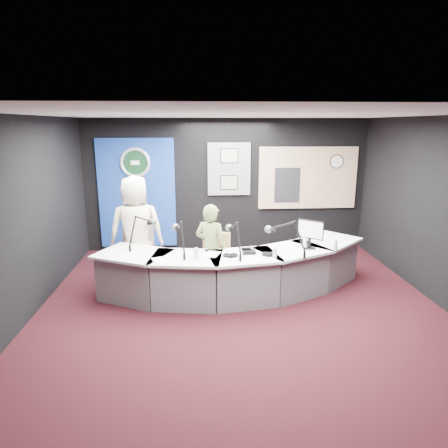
{
  "coord_description": "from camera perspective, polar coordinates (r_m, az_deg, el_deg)",
  "views": [
    {
      "loc": [
        -0.61,
        -5.45,
        2.67
      ],
      "look_at": [
        -0.2,
        0.8,
        1.1
      ],
      "focal_mm": 32.0,
      "sensor_mm": 36.0,
      "label": 1
    }
  ],
  "objects": [
    {
      "name": "ground",
      "position": [
        6.1,
        2.42,
        -11.89
      ],
      "size": [
        6.0,
        6.0,
        0.0
      ],
      "primitive_type": "plane",
      "color": "black",
      "rests_on": "ground"
    },
    {
      "name": "ceiling",
      "position": [
        5.49,
        2.73,
        15.41
      ],
      "size": [
        6.0,
        6.0,
        0.02
      ],
      "primitive_type": "cube",
      "color": "silver",
      "rests_on": "ground"
    },
    {
      "name": "wall_back",
      "position": [
        8.57,
        0.37,
        5.54
      ],
      "size": [
        6.0,
        0.02,
        2.8
      ],
      "primitive_type": "cube",
      "color": "black",
      "rests_on": "ground"
    },
    {
      "name": "wall_front",
      "position": [
        2.83,
        9.35,
        -12.79
      ],
      "size": [
        6.0,
        0.02,
        2.8
      ],
      "primitive_type": "cube",
      "color": "black",
      "rests_on": "ground"
    },
    {
      "name": "wall_left",
      "position": [
        6.09,
        -26.76,
        0.5
      ],
      "size": [
        0.02,
        6.0,
        2.8
      ],
      "primitive_type": "cube",
      "color": "black",
      "rests_on": "ground"
    },
    {
      "name": "wall_right",
      "position": [
        6.66,
        29.16,
        1.27
      ],
      "size": [
        0.02,
        6.0,
        2.8
      ],
      "primitive_type": "cube",
      "color": "black",
      "rests_on": "ground"
    },
    {
      "name": "broadcast_desk",
      "position": [
        6.45,
        1.48,
        -6.78
      ],
      "size": [
        4.5,
        1.9,
        0.75
      ],
      "primitive_type": null,
      "color": "silver",
      "rests_on": "ground"
    },
    {
      "name": "backdrop_panel",
      "position": [
        8.64,
        -12.32,
        4.28
      ],
      "size": [
        1.6,
        0.05,
        2.3
      ],
      "primitive_type": "cube",
      "color": "navy",
      "rests_on": "wall_back"
    },
    {
      "name": "agency_seal",
      "position": [
        8.52,
        -12.59,
        8.54
      ],
      "size": [
        0.63,
        0.07,
        0.63
      ],
      "primitive_type": "torus",
      "rotation": [
        1.57,
        0.0,
        0.0
      ],
      "color": "silver",
      "rests_on": "backdrop_panel"
    },
    {
      "name": "seal_center",
      "position": [
        8.52,
        -12.58,
        8.54
      ],
      "size": [
        0.48,
        0.01,
        0.48
      ],
      "primitive_type": "cylinder",
      "rotation": [
        1.57,
        0.0,
        0.0
      ],
      "color": "black",
      "rests_on": "backdrop_panel"
    },
    {
      "name": "pinboard",
      "position": [
        8.5,
        0.73,
        7.84
      ],
      "size": [
        0.9,
        0.04,
        1.1
      ],
      "primitive_type": "cube",
      "color": "slate",
      "rests_on": "wall_back"
    },
    {
      "name": "framed_photo_upper",
      "position": [
        8.44,
        0.75,
        9.71
      ],
      "size": [
        0.34,
        0.02,
        0.27
      ],
      "primitive_type": "cube",
      "color": "gray",
      "rests_on": "pinboard"
    },
    {
      "name": "framed_photo_lower",
      "position": [
        8.51,
        0.74,
        5.95
      ],
      "size": [
        0.34,
        0.02,
        0.27
      ],
      "primitive_type": "cube",
      "color": "gray",
      "rests_on": "pinboard"
    },
    {
      "name": "booth_window_frame",
      "position": [
        8.82,
        11.88,
        6.47
      ],
      "size": [
        2.12,
        0.06,
        1.32
      ],
      "primitive_type": "cube",
      "color": "tan",
      "rests_on": "wall_back"
    },
    {
      "name": "booth_glow",
      "position": [
        8.81,
        11.89,
        6.46
      ],
      "size": [
        2.0,
        0.02,
        1.2
      ],
      "primitive_type": "cube",
      "color": "#FFD6A1",
      "rests_on": "booth_window_frame"
    },
    {
      "name": "equipment_rack",
      "position": [
        8.7,
        9.01,
        5.49
      ],
      "size": [
        0.55,
        0.02,
        0.75
      ],
      "primitive_type": "cube",
      "color": "black",
      "rests_on": "booth_window_frame"
    },
    {
      "name": "wall_clock",
      "position": [
        8.93,
        15.79,
        8.59
      ],
      "size": [
        0.28,
        0.01,
        0.28
      ],
      "primitive_type": "cylinder",
      "rotation": [
        1.57,
        0.0,
        0.0
      ],
      "color": "white",
      "rests_on": "booth_window_frame"
    },
    {
      "name": "armchair_left",
      "position": [
        7.08,
        -12.25,
        -4.18
      ],
      "size": [
        0.62,
        0.62,
        0.98
      ],
      "primitive_type": null,
      "rotation": [
        0.0,
        0.0,
        0.13
      ],
      "color": "tan",
      "rests_on": "ground"
    },
    {
      "name": "armchair_right",
      "position": [
        6.49,
        -1.84,
        -5.52
      ],
      "size": [
        0.74,
        0.74,
        0.99
      ],
      "primitive_type": null,
      "rotation": [
        0.0,
        0.0,
        -0.45
      ],
      "color": "tan",
      "rests_on": "ground"
    },
    {
      "name": "draped_jacket",
      "position": [
        7.28,
        -11.92,
        -2.61
      ],
      "size": [
        0.51,
        0.17,
        0.7
      ],
      "primitive_type": "cube",
      "rotation": [
        0.0,
        0.0,
        0.13
      ],
      "color": "gray",
      "rests_on": "armchair_left"
    },
    {
      "name": "person_man",
      "position": [
        6.96,
        -12.43,
        -0.78
      ],
      "size": [
        0.98,
        0.72,
        1.85
      ],
      "primitive_type": "imported",
      "rotation": [
        0.0,
        0.0,
        3.29
      ],
      "color": "beige",
      "rests_on": "ground"
    },
    {
      "name": "person_woman",
      "position": [
        6.42,
        -1.86,
        -3.53
      ],
      "size": [
        0.63,
        0.55,
        1.46
      ],
      "primitive_type": "imported",
      "rotation": [
        0.0,
        0.0,
        2.68
      ],
      "color": "#60713B",
      "rests_on": "ground"
    },
    {
      "name": "computer_monitor",
      "position": [
        6.4,
        12.2,
        -0.73
      ],
      "size": [
        0.37,
        0.31,
        0.31
      ],
      "primitive_type": "cube",
      "rotation": [
        0.0,
        0.0,
        -0.7
      ],
      "color": "black",
      "rests_on": "broadcast_desk"
    },
    {
      "name": "desk_phone",
      "position": [
        6.12,
        3.59,
        -4.0
      ],
      "size": [
        0.2,
        0.16,
        0.05
      ],
      "primitive_type": "cube",
      "rotation": [
        0.0,
        0.0,
        0.05
      ],
      "color": "black",
      "rests_on": "broadcast_desk"
    },
    {
      "name": "headphones_near",
      "position": [
        6.07,
        6.48,
        -4.28
      ],
      "size": [
        0.22,
        0.22,
        0.04
      ],
      "primitive_type": "torus",
      "color": "black",
      "rests_on": "broadcast_desk"
    },
    {
      "name": "headphones_far",
      "position": [
        5.99,
        0.93,
        -4.46
      ],
      "size": [
        0.21,
        0.21,
        0.03
      ],
      "primitive_type": "torus",
      "color": "black",
      "rests_on": "broadcast_desk"
    },
    {
      "name": "paper_stack",
      "position": [
        5.89,
        -9.18,
        -5.11
      ],
      "size": [
        0.27,
        0.32,
        0.0
      ],
      "primitive_type": "cube",
      "rotation": [
        0.0,
        0.0,
        0.35
      ],
      "color": "white",
      "rests_on": "broadcast_desk"
    },
    {
      "name": "notepad",
      "position": [
        6.08,
        -1.78,
        -4.32
      ],
      "size": [
        0.31,
        0.36,
        0.0
      ],
      "primitive_type": "cube",
      "rotation": [
        0.0,
        0.0,
        -0.37
      ],
      "color": "white",
      "rests_on": "broadcast_desk"
    },
    {
      "name": "boom_mic_a",
      "position": [
        6.52,
        -11.71,
        -0.61
      ],
      "size": [
        0.42,
        0.66,
        0.6
      ],
      "primitive_type": null,
      "color": "black",
      "rests_on": "broadcast_desk"
    },
    {
      "name": "boom_mic_b",
      "position": [
        6.05,
        -6.35,
        -1.55
      ],
      "size": [
        0.27,
        0.72,
        0.6
      ],
      "primitive_type": null,
      "color": "black",
      "rests_on": "broadcast_desk"
    },
    {
      "name": "boom_mic_c",
      "position": [
        5.98,
        1.52,
        -1.67
      ],
      "size": [
        0.24,
        0.73,
        0.6
      ],
      "primitive_type": null,
      "color": "black",
      "rests_on": "broadcast_desk"
    },
    {
      "name": "boom_mic_d",
      "position": [
        6.09,
        8.88,
        -1.54
      ],
      "size": [
        0.6,
        0.51,
        0.6
      ],
      "primitive_type": null,
      "color": "black",
      "rests_on": "broadcast_desk"
    },
    {
      "name": "water_bottles",
      "position": [
        6.11,
        6.31,
        -3.45
      ],
      "size": [
        2.24,
        0.52,
        0.18
      ],
      "primitive_type": null,
      "color": "silver",
      "rests_on": "broadcast_desk"
    }
  ]
}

